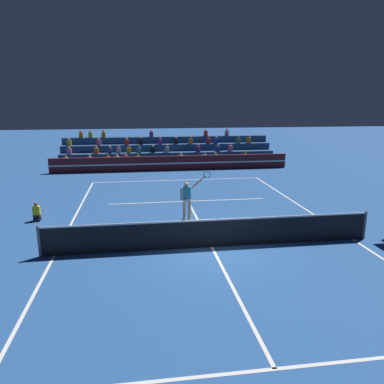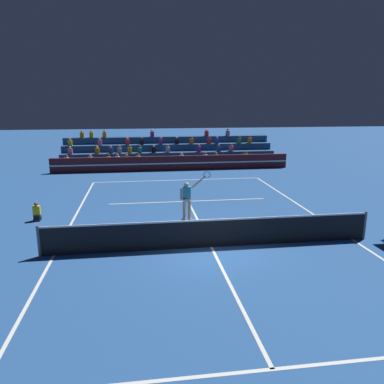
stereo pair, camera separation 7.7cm
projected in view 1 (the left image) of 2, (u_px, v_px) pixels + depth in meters
ground_plane at (212, 247)px, 13.58m from camera, size 120.00×120.00×0.00m
court_lines at (212, 247)px, 13.58m from camera, size 11.10×23.90×0.01m
tennis_net at (212, 233)px, 13.45m from camera, size 12.00×0.10×1.10m
sponsor_banner_wall at (172, 163)px, 28.45m from camera, size 18.00×0.26×1.10m
bleacher_stand at (168, 154)px, 31.42m from camera, size 17.32×3.80×2.83m
ball_kid_courtside at (37, 214)px, 16.49m from camera, size 0.30×0.36×0.84m
tennis_player at (187, 199)px, 16.47m from camera, size 1.38×0.37×2.25m
tennis_ball at (208, 220)px, 16.62m from camera, size 0.07×0.07×0.07m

